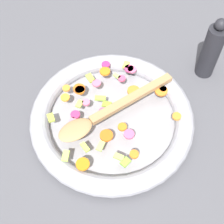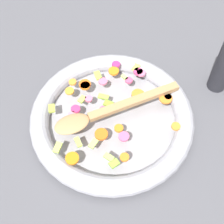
{
  "view_description": "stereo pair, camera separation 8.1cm",
  "coord_description": "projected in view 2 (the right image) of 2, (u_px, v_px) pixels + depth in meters",
  "views": [
    {
      "loc": [
        -0.43,
        -0.08,
        0.73
      ],
      "look_at": [
        0.0,
        0.0,
        0.05
      ],
      "focal_mm": 50.0,
      "sensor_mm": 36.0,
      "label": 1
    },
    {
      "loc": [
        -0.41,
        -0.16,
        0.73
      ],
      "look_at": [
        0.0,
        0.0,
        0.05
      ],
      "focal_mm": 50.0,
      "sensor_mm": 36.0,
      "label": 2
    }
  ],
  "objects": [
    {
      "name": "ground_plane",
      "position": [
        112.0,
        122.0,
        0.85
      ],
      "size": [
        4.0,
        4.0,
        0.0
      ],
      "primitive_type": "plane",
      "color": "#4C4C51"
    },
    {
      "name": "wooden_spoon",
      "position": [
        106.0,
        112.0,
        0.79
      ],
      "size": [
        0.27,
        0.27,
        0.01
      ],
      "color": "#A87F51",
      "rests_on": "chopped_vegetables"
    },
    {
      "name": "chopped_vegetables",
      "position": [
        109.0,
        104.0,
        0.82
      ],
      "size": [
        0.36,
        0.34,
        0.01
      ],
      "color": "orange",
      "rests_on": "skillet"
    },
    {
      "name": "skillet",
      "position": [
        112.0,
        118.0,
        0.83
      ],
      "size": [
        0.44,
        0.44,
        0.05
      ],
      "color": "gray",
      "rests_on": "ground_plane"
    }
  ]
}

